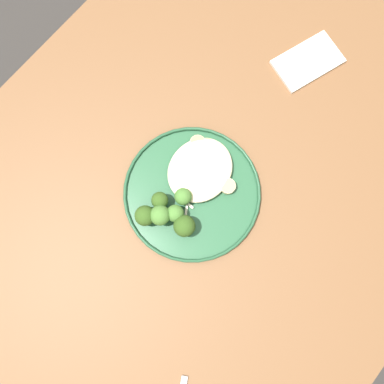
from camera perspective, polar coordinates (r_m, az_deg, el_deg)
name	(u,v)px	position (r m, az deg, el deg)	size (l,w,h in m)	color
ground	(188,233)	(1.47, -0.74, -6.71)	(6.00, 6.00, 0.00)	#2D2B28
wooden_dining_table	(184,216)	(0.81, -1.33, -3.93)	(1.40, 1.00, 0.74)	brown
dinner_plate	(192,193)	(0.73, 0.00, -0.16)	(0.29, 0.29, 0.02)	#235133
noodle_bed	(200,170)	(0.72, 1.33, 3.67)	(0.15, 0.13, 0.03)	beige
seared_scallop_left_edge	(198,143)	(0.74, 0.94, 8.05)	(0.03, 0.03, 0.02)	#E5C689
seared_scallop_tiny_bay	(192,174)	(0.73, 0.00, 2.93)	(0.03, 0.03, 0.01)	beige
seared_scallop_rear_pale	(202,174)	(0.73, 1.68, 3.05)	(0.03, 0.03, 0.02)	#E5C689
seared_scallop_half_hidden	(207,146)	(0.74, 2.48, 7.63)	(0.03, 0.03, 0.02)	#DBB77A
seared_scallop_tilted_round	(202,160)	(0.74, 1.65, 5.34)	(0.03, 0.03, 0.01)	beige
seared_scallop_front_small	(191,160)	(0.73, -0.14, 5.22)	(0.02, 0.02, 0.02)	beige
seared_scallop_on_noodles	(228,186)	(0.72, 5.92, 0.94)	(0.03, 0.03, 0.02)	beige
broccoli_floret_tall_stalk	(160,200)	(0.70, -5.33, -1.37)	(0.03, 0.03, 0.05)	#89A356
broccoli_floret_left_leaning	(175,213)	(0.69, -2.79, -3.55)	(0.04, 0.04, 0.05)	#89A356
broccoli_floret_small_sprig	(160,215)	(0.69, -5.26, -3.84)	(0.04, 0.04, 0.06)	#7A994C
broccoli_floret_rear_charred	(145,216)	(0.70, -7.74, -3.90)	(0.04, 0.04, 0.05)	#7A994C
broccoli_floret_front_edge	(184,226)	(0.68, -1.26, -5.61)	(0.04, 0.04, 0.06)	#89A356
broccoli_floret_right_tilted	(183,197)	(0.70, -1.48, -0.77)	(0.04, 0.04, 0.05)	#7A994C
onion_sliver_short_strip	(185,201)	(0.72, -1.13, -1.54)	(0.04, 0.01, 0.00)	silver
onion_sliver_long_sliver	(185,214)	(0.72, -1.09, -3.64)	(0.06, 0.01, 0.00)	silver
folded_napkin	(308,62)	(0.88, 18.58, 19.68)	(0.15, 0.09, 0.01)	silver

